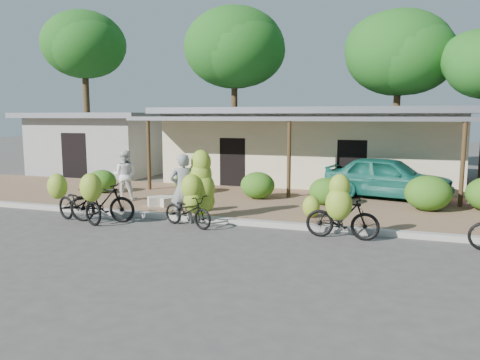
# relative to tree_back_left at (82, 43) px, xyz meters

# --- Properties ---
(ground) EXTENTS (100.00, 100.00, 0.00)m
(ground) POSITION_rel_tree_back_left_xyz_m (13.69, -13.11, -7.10)
(ground) COLOR #454240
(ground) RESTS_ON ground
(sidewalk) EXTENTS (60.00, 6.00, 0.12)m
(sidewalk) POSITION_rel_tree_back_left_xyz_m (13.69, -8.11, -7.04)
(sidewalk) COLOR #876548
(sidewalk) RESTS_ON ground
(curb) EXTENTS (60.00, 0.25, 0.15)m
(curb) POSITION_rel_tree_back_left_xyz_m (13.69, -11.11, -7.03)
(curb) COLOR #A8A399
(curb) RESTS_ON ground
(shop_main) EXTENTS (13.00, 8.50, 3.35)m
(shop_main) POSITION_rel_tree_back_left_xyz_m (13.69, -2.18, -5.38)
(shop_main) COLOR beige
(shop_main) RESTS_ON ground
(shop_grey) EXTENTS (7.00, 6.00, 3.15)m
(shop_grey) POSITION_rel_tree_back_left_xyz_m (2.69, -2.12, -5.48)
(shop_grey) COLOR #999894
(shop_grey) RESTS_ON ground
(tree_back_left) EXTENTS (4.87, 4.73, 8.92)m
(tree_back_left) POSITION_rel_tree_back_left_xyz_m (0.00, 0.00, 0.00)
(tree_back_left) COLOR #43321B
(tree_back_left) RESTS_ON ground
(tree_far_center) EXTENTS (5.86, 5.79, 9.20)m
(tree_far_center) POSITION_rel_tree_back_left_xyz_m (8.00, 3.00, -0.12)
(tree_far_center) COLOR #43321B
(tree_far_center) RESTS_ON ground
(tree_center_right) EXTENTS (5.65, 5.57, 8.50)m
(tree_center_right) POSITION_rel_tree_back_left_xyz_m (17.00, 3.50, -0.72)
(tree_center_right) COLOR #43321B
(tree_center_right) RESTS_ON ground
(hedge_0) EXTENTS (1.11, 0.99, 0.86)m
(hedge_0) POSITION_rel_tree_back_left_xyz_m (6.76, -8.25, -6.55)
(hedge_0) COLOR #2C5D15
(hedge_0) RESTS_ON sidewalk
(hedge_1) EXTENTS (1.12, 1.01, 0.88)m
(hedge_1) POSITION_rel_tree_back_left_xyz_m (9.93, -7.29, -6.54)
(hedge_1) COLOR #2C5D15
(hedge_1) RESTS_ON sidewalk
(hedge_2) EXTENTS (1.21, 1.09, 0.94)m
(hedge_2) POSITION_rel_tree_back_left_xyz_m (12.72, -7.65, -6.51)
(hedge_2) COLOR #2C5D15
(hedge_2) RESTS_ON sidewalk
(hedge_3) EXTENTS (1.14, 1.03, 0.89)m
(hedge_3) POSITION_rel_tree_back_left_xyz_m (15.19, -8.05, -6.53)
(hedge_3) COLOR #2C5D15
(hedge_3) RESTS_ON sidewalk
(hedge_4) EXTENTS (1.39, 1.25, 1.08)m
(hedge_4) POSITION_rel_tree_back_left_xyz_m (18.25, -8.00, -6.44)
(hedge_4) COLOR #2C5D15
(hedge_4) RESTS_ON sidewalk
(bike_far_left) EXTENTS (2.13, 1.51, 1.46)m
(bike_far_left) POSITION_rel_tree_back_left_xyz_m (8.82, -12.37, -6.51)
(bike_far_left) COLOR black
(bike_far_left) RESTS_ON ground
(bike_left) EXTENTS (1.99, 1.36, 1.49)m
(bike_left) POSITION_rel_tree_back_left_xyz_m (9.45, -12.19, -6.43)
(bike_left) COLOR black
(bike_left) RESTS_ON ground
(bike_center) EXTENTS (1.78, 1.39, 2.07)m
(bike_center) POSITION_rel_tree_back_left_xyz_m (12.06, -11.52, -6.26)
(bike_center) COLOR black
(bike_center) RESTS_ON ground
(bike_right) EXTENTS (1.81, 1.19, 1.68)m
(bike_right) POSITION_rel_tree_back_left_xyz_m (16.09, -11.94, -6.40)
(bike_right) COLOR black
(bike_right) RESTS_ON ground
(loose_banana_a) EXTENTS (0.48, 0.41, 0.60)m
(loose_banana_a) POSITION_rel_tree_back_left_xyz_m (11.85, -10.15, -6.68)
(loose_banana_a) COLOR #92B12C
(loose_banana_a) RESTS_ON sidewalk
(loose_banana_b) EXTENTS (0.47, 0.40, 0.59)m
(loose_banana_b) POSITION_rel_tree_back_left_xyz_m (11.53, -10.42, -6.68)
(loose_banana_b) COLOR #92B12C
(loose_banana_b) RESTS_ON sidewalk
(loose_banana_c) EXTENTS (0.50, 0.43, 0.63)m
(loose_banana_c) POSITION_rel_tree_back_left_xyz_m (15.04, -10.10, -6.67)
(loose_banana_c) COLOR #92B12C
(loose_banana_c) RESTS_ON sidewalk
(sack_near) EXTENTS (0.92, 0.83, 0.30)m
(sack_near) POSITION_rel_tree_back_left_xyz_m (10.14, -9.89, -6.83)
(sack_near) COLOR beige
(sack_near) RESTS_ON sidewalk
(sack_far) EXTENTS (0.84, 0.71, 0.28)m
(sack_far) POSITION_rel_tree_back_left_xyz_m (10.16, -9.85, -6.84)
(sack_far) COLOR beige
(sack_far) RESTS_ON sidewalk
(vendor) EXTENTS (0.86, 0.76, 1.97)m
(vendor) POSITION_rel_tree_back_left_xyz_m (11.69, -11.50, -6.12)
(vendor) COLOR gray
(vendor) RESTS_ON ground
(bystander) EXTENTS (0.96, 0.82, 1.72)m
(bystander) POSITION_rel_tree_back_left_xyz_m (8.46, -9.34, -6.12)
(bystander) COLOR white
(bystander) RESTS_ON sidewalk
(teal_van) EXTENTS (4.63, 2.68, 1.48)m
(teal_van) POSITION_rel_tree_back_left_xyz_m (17.02, -6.11, -6.24)
(teal_van) COLOR #166757
(teal_van) RESTS_ON sidewalk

